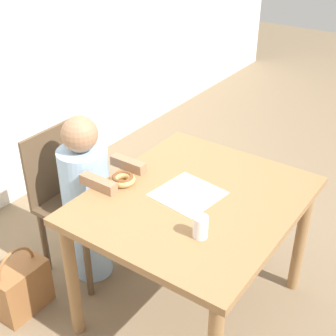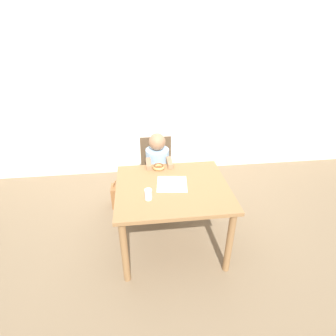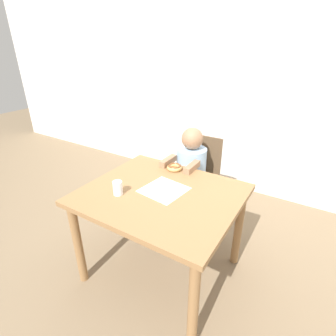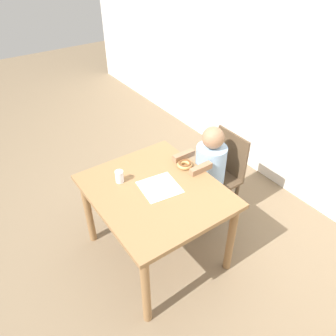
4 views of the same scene
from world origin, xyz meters
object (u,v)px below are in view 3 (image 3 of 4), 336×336
(child_figure, at_px, (190,180))
(donut, at_px, (175,167))
(chair, at_px, (196,180))
(handbag, at_px, (158,194))
(cup, at_px, (118,188))

(child_figure, height_order, donut, child_figure)
(chair, bearing_deg, donut, -91.60)
(donut, height_order, handbag, donut)
(child_figure, bearing_deg, chair, 90.00)
(chair, xyz_separation_m, donut, (-0.01, -0.38, 0.29))
(chair, xyz_separation_m, handbag, (-0.42, -0.00, -0.29))
(child_figure, bearing_deg, handbag, 165.52)
(handbag, xyz_separation_m, cup, (0.28, -0.89, 0.60))
(donut, height_order, cup, cup)
(chair, bearing_deg, cup, -98.98)
(chair, bearing_deg, child_figure, -90.00)
(chair, distance_m, handbag, 0.51)
(child_figure, xyz_separation_m, handbag, (-0.42, 0.11, -0.34))
(cup, bearing_deg, chair, 81.02)
(donut, xyz_separation_m, handbag, (-0.41, 0.38, -0.58))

